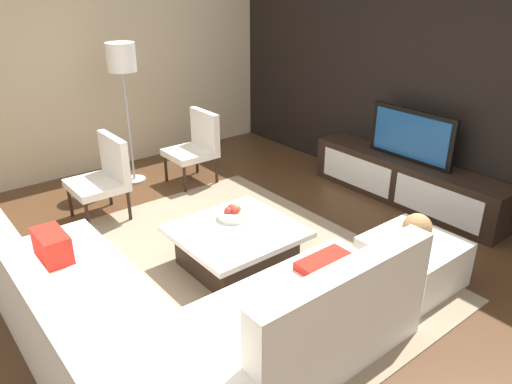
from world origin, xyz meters
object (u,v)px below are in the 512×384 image
Objects in this scene: television at (411,136)px; floor_lamp at (122,66)px; sectional_couch at (173,321)px; accent_chair_far at (197,143)px; coffee_table at (237,247)px; accent_chair_near at (104,173)px; decorative_ball at (417,228)px; media_console at (405,181)px; ottoman at (412,261)px; fruit_bowl at (233,213)px.

television is 3.33m from floor_lamp.
accent_chair_far is at bearing 144.42° from sectional_couch.
accent_chair_far is (-1.89, 0.80, 0.29)m from coffee_table.
accent_chair_near is at bearing -164.18° from coffee_table.
decorative_ball is (2.77, 1.48, 0.03)m from accent_chair_near.
television is 0.42× the size of sectional_couch.
media_console is 0.95× the size of sectional_couch.
accent_chair_near and accent_chair_far have the same top height.
ottoman is (1.01, -1.29, -0.05)m from media_console.
fruit_bowl is at bearing 126.19° from sectional_couch.
media_console is 2.68× the size of accent_chair_far.
fruit_bowl reaches higher than media_console.
television is 3.66× the size of fruit_bowl.
decorative_ball is at bearing 38.20° from accent_chair_near.
decorative_ball is (3.49, 0.84, -0.90)m from floor_lamp.
sectional_couch is 2.44× the size of coffee_table.
accent_chair_near is (-1.76, -2.77, -0.29)m from television.
media_console is 2.31× the size of coffee_table.
fruit_bowl is at bearing -144.82° from decorative_ball.
television is at bearing 82.75° from fruit_bowl.
accent_chair_near is (-1.76, -2.77, 0.24)m from media_console.
floor_lamp is (-2.48, -2.13, 0.64)m from television.
fruit_bowl is (-0.28, -2.20, 0.18)m from media_console.
television is 4.31× the size of decorative_ball.
media_console is at bearing 40.62° from floor_lamp.
television is at bearing 87.51° from coffee_table.
decorative_ball is (1.29, 0.91, 0.09)m from fruit_bowl.
coffee_table is at bearing -29.05° from fruit_bowl.
floor_lamp is 7.06× the size of decorative_ball.
television reaches higher than sectional_couch.
decorative_ball is (3.00, 0.20, 0.03)m from accent_chair_far.
floor_lamp is at bearing -166.49° from decorative_ball.
fruit_bowl is 1.58m from decorative_ball.
television is 1.02× the size of coffee_table.
fruit_bowl is 1.18× the size of decorative_ball.
accent_chair_far is (-1.71, 0.70, 0.06)m from fruit_bowl.
sectional_couch is 8.82× the size of fruit_bowl.
floor_lamp is (-2.38, 0.17, 1.22)m from coffee_table.
floor_lamp is at bearing -166.49° from ottoman.
coffee_table is at bearing -92.49° from media_console.
fruit_bowl is at bearing 31.17° from accent_chair_near.
accent_chair_far reaches higher than fruit_bowl.
sectional_couch is 1.17m from coffee_table.
media_console is 3.33m from sectional_couch.
television is 1.18× the size of accent_chair_far.
coffee_table is 4.25× the size of decorative_ball.
ottoman is at bearing -52.08° from television.
coffee_table is 1.16× the size of accent_chair_far.
television is at bearing 127.92° from decorative_ball.
media_console is at bearing 82.75° from fruit_bowl.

